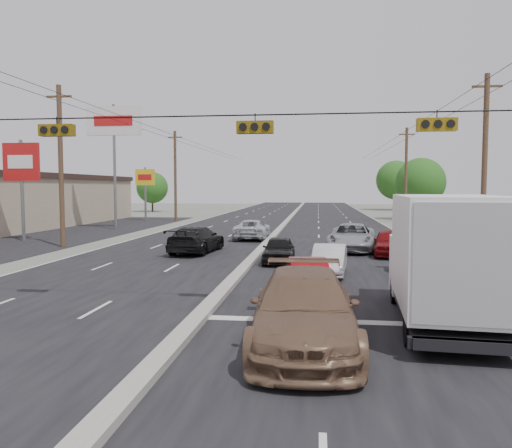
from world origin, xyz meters
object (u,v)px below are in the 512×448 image
at_px(queue_car_e, 390,243).
at_px(oncoming_far, 252,230).
at_px(utility_pole_left_b, 61,165).
at_px(queue_car_a, 279,250).
at_px(box_truck, 444,259).
at_px(pole_sign_mid, 21,167).
at_px(utility_pole_right_b, 485,163).
at_px(utility_pole_right_c, 406,174).
at_px(tree_left_far, 152,188).
at_px(queue_car_c, 352,237).
at_px(tree_right_mid, 421,182).
at_px(utility_pole_left_c, 175,175).
at_px(pole_sign_far, 145,182).
at_px(pole_sign_billboard, 114,129).
at_px(oncoming_near, 196,240).
at_px(tan_sedan, 304,310).
at_px(black_suv, 469,299).
at_px(red_sedan, 309,277).
at_px(queue_car_d, 428,262).
at_px(tree_right_far, 396,180).
at_px(queue_car_b, 329,260).

xyz_separation_m(queue_car_e, oncoming_far, (-8.63, 7.79, -0.01)).
xyz_separation_m(utility_pole_left_b, queue_car_a, (13.90, -4.72, -4.46)).
distance_m(box_truck, queue_car_e, 14.02).
bearing_deg(pole_sign_mid, utility_pole_right_b, -5.81).
relative_size(utility_pole_right_c, tree_left_far, 1.63).
bearing_deg(queue_car_c, box_truck, -78.39).
bearing_deg(queue_car_e, tree_right_mid, 82.44).
relative_size(utility_pole_left_c, pole_sign_far, 1.67).
relative_size(utility_pole_right_b, pole_sign_billboard, 0.91).
bearing_deg(oncoming_near, tan_sedan, 117.74).
distance_m(utility_pole_right_b, pole_sign_mid, 29.65).
bearing_deg(black_suv, tree_right_mid, 85.26).
bearing_deg(utility_pole_right_c, pole_sign_mid, -143.29).
bearing_deg(box_truck, pole_sign_billboard, 130.91).
distance_m(utility_pole_right_b, red_sedan, 15.90).
relative_size(utility_pole_left_c, queue_car_a, 2.62).
height_order(box_truck, tan_sedan, box_truck).
bearing_deg(queue_car_e, pole_sign_billboard, 152.62).
bearing_deg(tree_right_mid, queue_car_c, -108.20).
relative_size(utility_pole_right_b, queue_car_a, 2.62).
bearing_deg(box_truck, queue_car_d, 85.49).
bearing_deg(oncoming_far, utility_pole_left_b, 28.53).
bearing_deg(utility_pole_left_b, pole_sign_billboard, 98.75).
bearing_deg(pole_sign_far, queue_car_e, -48.75).
bearing_deg(tree_right_far, tan_sedan, -100.14).
height_order(queue_car_c, oncoming_far, queue_car_c).
bearing_deg(queue_car_b, oncoming_near, 144.53).
relative_size(pole_sign_mid, oncoming_near, 1.34).
bearing_deg(tree_left_far, pole_sign_far, -73.30).
height_order(tree_left_far, queue_car_b, tree_left_far).
bearing_deg(tree_right_mid, queue_car_a, -111.39).
relative_size(utility_pole_left_b, pole_sign_mid, 1.43).
height_order(utility_pole_right_b, queue_car_c, utility_pole_right_b).
bearing_deg(pole_sign_mid, oncoming_far, 11.95).
bearing_deg(pole_sign_mid, oncoming_near, -18.65).
height_order(utility_pole_left_b, box_truck, utility_pole_left_b).
bearing_deg(queue_car_b, utility_pole_right_b, 47.73).
bearing_deg(queue_car_a, black_suv, -61.92).
relative_size(tan_sedan, red_sedan, 1.60).
xyz_separation_m(utility_pole_left_c, pole_sign_mid, (-4.50, -22.00, 0.01)).
bearing_deg(queue_car_a, utility_pole_left_c, 113.63).
height_order(pole_sign_mid, box_truck, pole_sign_mid).
height_order(pole_sign_mid, tree_right_far, tree_right_far).
bearing_deg(queue_car_b, tree_right_mid, 78.94).
bearing_deg(red_sedan, utility_pole_left_b, 134.42).
bearing_deg(queue_car_a, tree_right_mid, 67.18).
distance_m(tan_sedan, oncoming_near, 17.48).
xyz_separation_m(queue_car_d, oncoming_far, (-9.18, 14.66, -0.01)).
relative_size(queue_car_d, queue_car_e, 1.17).
distance_m(pole_sign_mid, queue_car_d, 27.61).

